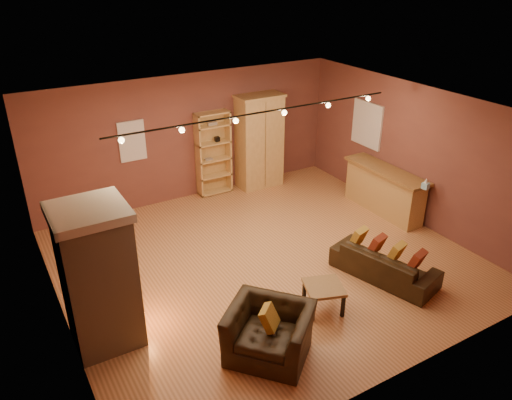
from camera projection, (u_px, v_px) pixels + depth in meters
floor at (266, 260)px, 9.10m from camera, size 7.00×7.00×0.00m
ceiling at (267, 111)px, 7.88m from camera, size 7.00×7.00×0.00m
back_wall at (190, 137)px, 11.01m from camera, size 7.00×0.02×2.80m
left_wall at (51, 245)px, 6.90m from camera, size 0.02×6.50×2.80m
right_wall at (414, 154)px, 10.08m from camera, size 0.02×6.50×2.80m
fireplace at (99, 277)px, 6.79m from camera, size 1.01×0.98×2.12m
back_window at (132, 141)px, 10.34m from camera, size 0.56×0.04×0.86m
bookcase at (212, 152)px, 11.34m from camera, size 0.79×0.31×1.94m
armoire at (259, 141)px, 11.66m from camera, size 1.09×0.62×2.21m
bar_counter at (384, 190)px, 10.65m from camera, size 0.56×2.06×0.98m
tissue_box at (426, 184)px, 9.53m from camera, size 0.16×0.16×0.23m
right_window at (367, 124)px, 11.04m from camera, size 0.05×0.90×1.00m
loveseat at (385, 259)px, 8.47m from camera, size 1.01×1.89×0.76m
armchair at (269, 325)px, 6.76m from camera, size 1.28×1.32×0.98m
coffee_table at (324, 289)px, 7.69m from camera, size 0.73×0.73×0.43m
track_rail at (261, 114)px, 8.08m from camera, size 5.20×0.09×0.13m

